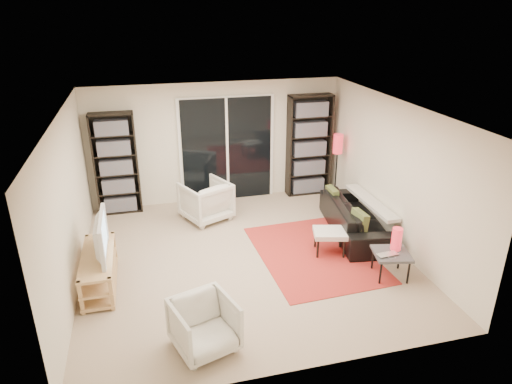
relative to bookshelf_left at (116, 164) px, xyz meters
The scene contains 20 objects.
floor 3.19m from the bookshelf_left, 50.10° to the right, with size 5.00×5.00×0.00m, color tan.
wall_back 1.97m from the bookshelf_left, ahead, with size 5.00×0.02×2.40m, color beige.
wall_front 5.22m from the bookshelf_left, 68.02° to the right, with size 5.00×0.02×2.40m, color beige.
wall_left 2.41m from the bookshelf_left, 103.27° to the right, with size 0.02×5.00×2.40m, color beige.
wall_right 5.03m from the bookshelf_left, 27.66° to the right, with size 0.02×5.00×2.40m, color beige.
ceiling 3.36m from the bookshelf_left, 50.10° to the right, with size 5.00×5.00×0.02m, color white.
sliding_door 2.16m from the bookshelf_left, ahead, with size 1.92×0.08×2.16m.
bookshelf_left is the anchor object (origin of this frame).
bookshelf_right 3.85m from the bookshelf_left, ahead, with size 0.90×0.30×2.10m.
tv_stand 2.66m from the bookshelf_left, 95.54° to the right, with size 0.44×1.37×0.50m.
tv 2.57m from the bookshelf_left, 95.10° to the right, with size 1.00×0.13×0.58m, color black.
rug 4.07m from the bookshelf_left, 39.00° to the right, with size 1.74×2.36×0.01m, color #B72B25.
sofa 4.53m from the bookshelf_left, 25.80° to the right, with size 2.05×0.80×0.60m, color black.
armchair_back 1.83m from the bookshelf_left, 25.38° to the right, with size 0.79×0.81×0.74m, color silver.
armchair_front 4.38m from the bookshelf_left, 76.33° to the right, with size 0.68×0.70×0.64m, color silver.
ottoman 4.20m from the bookshelf_left, 37.10° to the right, with size 0.61×0.54×0.40m.
side_table 5.20m from the bookshelf_left, 40.71° to the right, with size 0.61×0.61×0.40m.
laptop 5.19m from the bookshelf_left, 42.23° to the right, with size 0.31×0.20×0.02m, color silver.
table_lamp 5.21m from the bookshelf_left, 39.28° to the right, with size 0.15×0.15×0.34m, color red.
floor_lamp 4.28m from the bookshelf_left, ahead, with size 0.21×0.21×1.41m.
Camera 1 is at (-1.40, -6.18, 3.79)m, focal length 32.00 mm.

